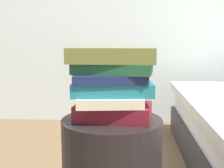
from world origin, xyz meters
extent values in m
cube|color=maroon|center=(0.01, 0.00, 0.58)|extent=(0.28, 0.19, 0.06)
cube|color=beige|center=(-0.01, -0.01, 0.63)|extent=(0.24, 0.21, 0.03)
cube|color=#1E727F|center=(0.00, 0.01, 0.67)|extent=(0.29, 0.20, 0.04)
cube|color=#19234C|center=(-0.01, 0.01, 0.71)|extent=(0.27, 0.23, 0.03)
cube|color=#1E512D|center=(0.01, 0.01, 0.74)|extent=(0.29, 0.20, 0.04)
cube|color=olive|center=(0.00, -0.01, 0.78)|extent=(0.30, 0.17, 0.05)
camera|label=1|loc=(0.06, -1.02, 0.84)|focal=46.85mm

